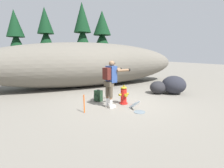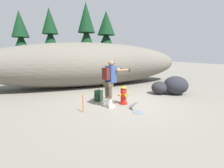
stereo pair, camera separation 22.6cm
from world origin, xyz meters
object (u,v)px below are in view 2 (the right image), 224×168
Objects in this scene: spare_backpack at (99,96)px; boulder_large at (176,85)px; fire_hydrant at (124,96)px; survey_stake at (83,103)px; utility_worker at (110,78)px; boulder_mid at (160,88)px.

boulder_large is (3.69, -0.43, 0.21)m from spare_backpack.
survey_stake is at bearing -170.82° from fire_hydrant.
spare_backpack is (-0.12, 0.93, -0.83)m from utility_worker.
boulder_mid reaches higher than survey_stake.
utility_worker is 2.76× the size of survey_stake.
boulder_large is 1.44× the size of boulder_mid.
spare_backpack is at bearing 49.23° from survey_stake.
survey_stake is (-0.91, -1.06, 0.08)m from spare_backpack.
survey_stake is (-1.63, -0.26, -0.03)m from fire_hydrant.
boulder_large is (3.58, 0.50, -0.61)m from utility_worker.
fire_hydrant reaches higher than boulder_mid.
utility_worker is 2.14× the size of boulder_mid.
fire_hydrant is 0.44× the size of utility_worker.
spare_backpack is at bearing 173.38° from boulder_large.
fire_hydrant is 0.65× the size of boulder_large.
boulder_mid is at bearing 152.21° from boulder_large.
boulder_large is at bearing 7.02° from fire_hydrant.
survey_stake is at bearing 23.88° from spare_backpack.
boulder_mid is at bearing 3.03° from utility_worker.
boulder_mid is (-0.65, 0.35, -0.13)m from boulder_large.
fire_hydrant is 0.94× the size of boulder_mid.
utility_worker is at bearing 71.87° from spare_backpack.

